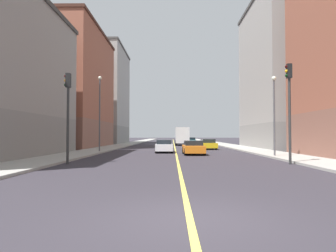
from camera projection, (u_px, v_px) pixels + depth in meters
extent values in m
plane|color=#2F2B32|center=(190.00, 219.00, 6.60)|extent=(400.00, 400.00, 0.00)
cube|color=#9E9B93|center=(224.00, 145.00, 55.46)|extent=(3.50, 168.00, 0.15)
cube|color=#9E9B93|center=(125.00, 145.00, 55.71)|extent=(3.50, 168.00, 0.15)
cube|color=#E5D14C|center=(174.00, 145.00, 55.58)|extent=(0.16, 154.00, 0.01)
cube|color=gray|center=(284.00, 136.00, 42.13)|extent=(8.69, 16.89, 3.31)
cube|color=#9E9993|center=(284.00, 64.00, 42.43)|extent=(8.69, 16.89, 16.98)
cube|color=#474442|center=(283.00, 2.00, 42.69)|extent=(8.99, 17.19, 0.40)
cube|color=brown|center=(72.00, 134.00, 44.79)|extent=(8.69, 18.61, 3.91)
cube|color=#93513D|center=(72.00, 77.00, 45.04)|extent=(8.69, 18.61, 13.02)
cube|color=#42241B|center=(73.00, 32.00, 45.24)|extent=(8.99, 18.91, 0.40)
cube|color=gray|center=(104.00, 135.00, 65.86)|extent=(8.69, 16.70, 3.67)
cube|color=#9E9993|center=(104.00, 89.00, 66.16)|extent=(8.69, 16.70, 16.52)
cube|color=#474442|center=(104.00, 50.00, 66.42)|extent=(8.99, 17.00, 0.40)
cylinder|color=#2D2D2D|center=(290.00, 121.00, 18.89)|extent=(0.16, 0.16, 5.37)
cube|color=black|center=(289.00, 71.00, 18.99)|extent=(0.28, 0.32, 0.90)
sphere|color=#320404|center=(287.00, 67.00, 19.00)|extent=(0.20, 0.20, 0.20)
sphere|color=orange|center=(287.00, 71.00, 18.99)|extent=(0.20, 0.20, 0.20)
sphere|color=black|center=(287.00, 76.00, 18.98)|extent=(0.20, 0.20, 0.20)
cylinder|color=#2D2D2D|center=(68.00, 126.00, 19.08)|extent=(0.16, 0.16, 4.81)
cube|color=black|center=(68.00, 80.00, 19.16)|extent=(0.28, 0.32, 0.90)
sphere|color=#320404|center=(66.00, 76.00, 19.17)|extent=(0.20, 0.20, 0.20)
sphere|color=orange|center=(66.00, 81.00, 19.16)|extent=(0.20, 0.20, 0.20)
sphere|color=black|center=(66.00, 85.00, 19.16)|extent=(0.20, 0.20, 0.20)
cylinder|color=#4C4C51|center=(274.00, 118.00, 24.72)|extent=(0.14, 0.14, 6.15)
sphere|color=#EAEACC|center=(274.00, 78.00, 24.81)|extent=(0.36, 0.36, 0.36)
cylinder|color=#4C4C51|center=(100.00, 115.00, 31.64)|extent=(0.14, 0.14, 7.49)
sphere|color=#EAEACC|center=(100.00, 78.00, 31.76)|extent=(0.36, 0.36, 0.36)
cube|color=white|center=(164.00, 147.00, 31.67)|extent=(1.84, 4.36, 0.65)
cube|color=black|center=(164.00, 142.00, 31.76)|extent=(1.57, 1.90, 0.44)
cylinder|color=black|center=(157.00, 149.00, 32.99)|extent=(0.24, 0.65, 0.64)
cylinder|color=black|center=(171.00, 149.00, 33.01)|extent=(0.24, 0.65, 0.64)
cylinder|color=black|center=(156.00, 150.00, 30.32)|extent=(0.24, 0.65, 0.64)
cylinder|color=black|center=(172.00, 150.00, 30.33)|extent=(0.24, 0.65, 0.64)
cube|color=#23389E|center=(180.00, 141.00, 62.30)|extent=(1.89, 4.27, 0.65)
cube|color=black|center=(180.00, 138.00, 62.52)|extent=(1.66, 2.00, 0.46)
cylinder|color=black|center=(176.00, 142.00, 63.62)|extent=(0.22, 0.64, 0.64)
cylinder|color=black|center=(184.00, 142.00, 63.60)|extent=(0.22, 0.64, 0.64)
cylinder|color=black|center=(176.00, 142.00, 60.98)|extent=(0.22, 0.64, 0.64)
cylinder|color=black|center=(185.00, 142.00, 60.96)|extent=(0.22, 0.64, 0.64)
cube|color=#196670|center=(191.00, 141.00, 66.02)|extent=(1.95, 4.42, 0.57)
cube|color=black|center=(191.00, 139.00, 66.01)|extent=(1.68, 2.28, 0.50)
cylinder|color=black|center=(187.00, 142.00, 67.40)|extent=(0.23, 0.64, 0.64)
cylinder|color=black|center=(195.00, 142.00, 67.34)|extent=(0.23, 0.64, 0.64)
cylinder|color=black|center=(188.00, 142.00, 64.68)|extent=(0.23, 0.64, 0.64)
cylinder|color=black|center=(196.00, 142.00, 64.62)|extent=(0.23, 0.64, 0.64)
cube|color=gold|center=(208.00, 145.00, 38.90)|extent=(1.96, 4.48, 0.61)
cube|color=black|center=(208.00, 141.00, 38.90)|extent=(1.66, 2.33, 0.48)
cylinder|color=black|center=(200.00, 146.00, 40.25)|extent=(0.24, 0.65, 0.64)
cylinder|color=black|center=(212.00, 146.00, 40.28)|extent=(0.24, 0.65, 0.64)
cylinder|color=black|center=(203.00, 147.00, 37.51)|extent=(0.24, 0.65, 0.64)
cylinder|color=black|center=(216.00, 147.00, 37.54)|extent=(0.24, 0.65, 0.64)
cube|color=orange|center=(193.00, 149.00, 28.23)|extent=(1.95, 4.20, 0.63)
cube|color=black|center=(193.00, 143.00, 28.22)|extent=(1.66, 1.96, 0.45)
cylinder|color=black|center=(183.00, 150.00, 29.50)|extent=(0.24, 0.65, 0.64)
cylinder|color=black|center=(201.00, 150.00, 29.52)|extent=(0.24, 0.65, 0.64)
cylinder|color=black|center=(185.00, 152.00, 26.93)|extent=(0.24, 0.65, 0.64)
cylinder|color=black|center=(204.00, 152.00, 26.95)|extent=(0.24, 0.65, 0.64)
cube|color=navy|center=(181.00, 138.00, 56.65)|extent=(2.30, 2.07, 1.87)
cube|color=silver|center=(182.00, 135.00, 52.76)|extent=(2.30, 4.87, 2.66)
cylinder|color=black|center=(176.00, 142.00, 56.27)|extent=(0.30, 0.90, 0.90)
cylinder|color=black|center=(187.00, 142.00, 56.24)|extent=(0.30, 0.90, 0.90)
cylinder|color=black|center=(176.00, 143.00, 51.70)|extent=(0.30, 0.90, 0.90)
cylinder|color=black|center=(189.00, 143.00, 51.67)|extent=(0.30, 0.90, 0.90)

